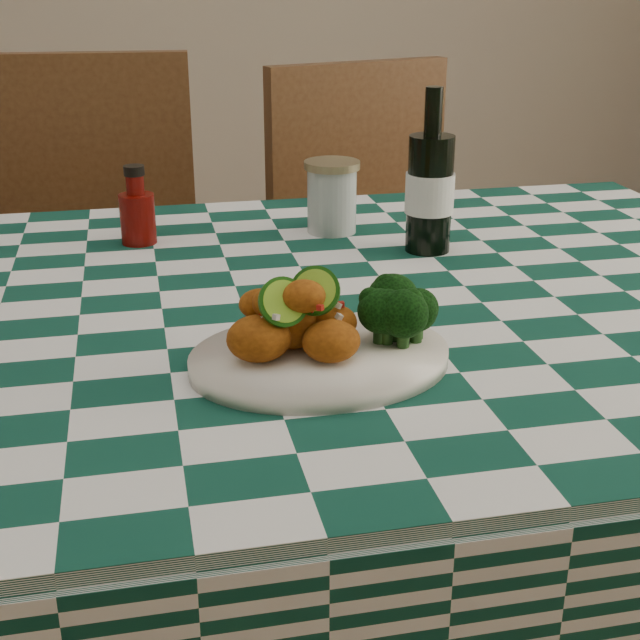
{
  "coord_description": "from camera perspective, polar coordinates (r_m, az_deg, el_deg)",
  "views": [
    {
      "loc": [
        -0.13,
        -1.08,
        1.2
      ],
      "look_at": [
        0.06,
        -0.21,
        0.84
      ],
      "focal_mm": 50.0,
      "sensor_mm": 36.0,
      "label": 1
    }
  ],
  "objects": [
    {
      "name": "plate",
      "position": [
        0.98,
        -0.0,
        -2.5
      ],
      "size": [
        0.31,
        0.25,
        0.02
      ],
      "primitive_type": null,
      "rotation": [
        0.0,
        0.0,
        0.07
      ],
      "color": "white",
      "rests_on": "dining_table"
    },
    {
      "name": "wooden_chair_left",
      "position": [
        1.93,
        -14.51,
        0.38
      ],
      "size": [
        0.5,
        0.52,
        1.02
      ],
      "primitive_type": null,
      "rotation": [
        0.0,
        0.0,
        -0.07
      ],
      "color": "#472814",
      "rests_on": "ground"
    },
    {
      "name": "ketchup_bottle",
      "position": [
        1.42,
        -11.65,
        7.23
      ],
      "size": [
        0.06,
        0.06,
        0.12
      ],
      "primitive_type": null,
      "rotation": [
        0.0,
        0.0,
        -0.05
      ],
      "color": "#5B0804",
      "rests_on": "dining_table"
    },
    {
      "name": "broccoli_side",
      "position": [
        0.99,
        5.1,
        0.51
      ],
      "size": [
        0.09,
        0.09,
        0.07
      ],
      "primitive_type": null,
      "color": "black",
      "rests_on": "plate"
    },
    {
      "name": "mason_jar",
      "position": [
        1.46,
        0.76,
        7.89
      ],
      "size": [
        0.11,
        0.11,
        0.12
      ],
      "primitive_type": null,
      "rotation": [
        0.0,
        0.0,
        0.2
      ],
      "color": "#B2BCBA",
      "rests_on": "dining_table"
    },
    {
      "name": "wooden_chair_right",
      "position": [
        2.02,
        5.11,
        1.52
      ],
      "size": [
        0.56,
        0.57,
        0.99
      ],
      "primitive_type": null,
      "rotation": [
        0.0,
        0.0,
        0.26
      ],
      "color": "#472814",
      "rests_on": "ground"
    },
    {
      "name": "beer_bottle",
      "position": [
        1.35,
        7.09,
        9.43
      ],
      "size": [
        0.07,
        0.07,
        0.25
      ],
      "primitive_type": null,
      "rotation": [
        0.0,
        0.0,
        0.01
      ],
      "color": "black",
      "rests_on": "dining_table"
    },
    {
      "name": "dining_table",
      "position": [
        1.36,
        -4.49,
        -14.57
      ],
      "size": [
        1.66,
        1.06,
        0.79
      ],
      "primitive_type": null,
      "color": "#0D3D30",
      "rests_on": "ground"
    },
    {
      "name": "fried_chicken_pile",
      "position": [
        0.95,
        -1.16,
        0.19
      ],
      "size": [
        0.13,
        0.1,
        0.08
      ],
      "primitive_type": null,
      "color": "#A3510F",
      "rests_on": "plate"
    }
  ]
}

